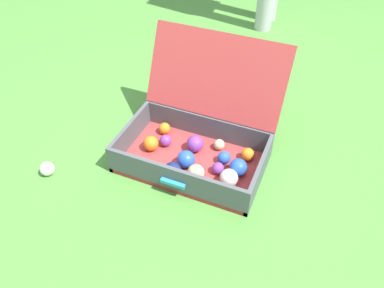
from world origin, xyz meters
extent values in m
plane|color=#4C8C38|center=(0.00, 0.00, 0.00)|extent=(16.00, 16.00, 0.00)
cube|color=#B23838|center=(0.06, -0.06, 0.01)|extent=(0.66, 0.39, 0.03)
cube|color=#4C5156|center=(-0.26, -0.06, 0.07)|extent=(0.02, 0.39, 0.15)
cube|color=#4C5156|center=(0.38, -0.06, 0.07)|extent=(0.02, 0.39, 0.15)
cube|color=#4C5156|center=(0.06, -0.24, 0.07)|extent=(0.62, 0.02, 0.15)
cube|color=#4C5156|center=(0.06, 0.13, 0.07)|extent=(0.62, 0.02, 0.15)
cube|color=#B23838|center=(0.06, 0.23, 0.32)|extent=(0.66, 0.20, 0.36)
cube|color=teal|center=(0.06, -0.26, 0.08)|extent=(0.11, 0.02, 0.02)
sphere|color=orange|center=(0.29, 0.05, 0.06)|extent=(0.06, 0.06, 0.06)
sphere|color=orange|center=(-0.15, -0.06, 0.06)|extent=(0.07, 0.07, 0.07)
sphere|color=purple|center=(0.04, 0.01, 0.07)|extent=(0.08, 0.08, 0.08)
sphere|color=purple|center=(0.19, -0.08, 0.05)|extent=(0.06, 0.06, 0.06)
sphere|color=blue|center=(0.05, -0.10, 0.07)|extent=(0.08, 0.08, 0.08)
sphere|color=purple|center=(-0.10, -0.01, 0.05)|extent=(0.06, 0.06, 0.06)
sphere|color=blue|center=(0.20, -0.01, 0.05)|extent=(0.06, 0.06, 0.06)
sphere|color=blue|center=(0.28, -0.05, 0.06)|extent=(0.08, 0.08, 0.08)
sphere|color=navy|center=(0.02, -0.18, 0.06)|extent=(0.08, 0.08, 0.08)
sphere|color=#D1B784|center=(0.12, -0.16, 0.06)|extent=(0.08, 0.08, 0.08)
sphere|color=white|center=(0.26, -0.13, 0.07)|extent=(0.08, 0.08, 0.08)
sphere|color=orange|center=(-0.14, 0.07, 0.05)|extent=(0.06, 0.06, 0.06)
sphere|color=#D1B784|center=(0.15, 0.07, 0.05)|extent=(0.05, 0.05, 0.05)
sphere|color=white|center=(-0.52, -0.37, 0.03)|extent=(0.07, 0.07, 0.07)
camera|label=1|loc=(0.54, -1.20, 1.27)|focal=35.46mm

